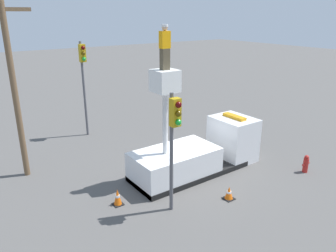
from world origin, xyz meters
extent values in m
plane|color=#565451|center=(0.00, 0.00, 0.00)|extent=(120.00, 120.00, 0.00)
cube|color=black|center=(0.00, 0.00, 0.12)|extent=(5.66, 2.21, 0.24)
cube|color=white|center=(-0.86, 0.00, 0.68)|extent=(3.94, 2.15, 1.37)
cube|color=white|center=(2.83, 0.00, 1.11)|extent=(1.72, 2.15, 2.21)
cube|color=black|center=(3.70, 0.00, 1.55)|extent=(0.03, 1.83, 0.88)
cube|color=orange|center=(2.83, 0.00, 2.28)|extent=(0.36, 1.29, 0.14)
cylinder|color=silver|center=(-1.40, 0.00, 2.80)|extent=(0.22, 0.22, 2.86)
cube|color=white|center=(-1.40, 0.00, 4.58)|extent=(0.97, 0.97, 0.90)
cube|color=brown|center=(-1.40, 0.00, 5.45)|extent=(0.34, 0.26, 0.84)
cube|color=#F29E0C|center=(-1.40, 0.00, 6.20)|extent=(0.40, 0.26, 0.66)
sphere|color=beige|center=(-1.40, 0.00, 6.64)|extent=(0.23, 0.23, 0.23)
cylinder|color=white|center=(-1.40, 0.00, 6.73)|extent=(0.26, 0.26, 0.09)
cylinder|color=#515156|center=(-2.48, -1.95, 2.31)|extent=(0.14, 0.14, 4.61)
cube|color=#B79314|center=(-2.48, -2.16, 3.96)|extent=(0.34, 0.28, 1.00)
sphere|color=#490707|center=(-2.48, -2.34, 4.27)|extent=(0.22, 0.22, 0.22)
sphere|color=#503C07|center=(-2.48, -2.34, 3.96)|extent=(0.22, 0.22, 0.22)
sphere|color=green|center=(-2.48, -2.34, 3.65)|extent=(0.22, 0.22, 0.22)
cylinder|color=#515156|center=(-1.90, 7.70, 2.83)|extent=(0.14, 0.14, 5.67)
cube|color=#B79314|center=(-1.90, 7.49, 5.02)|extent=(0.34, 0.28, 1.00)
sphere|color=#490707|center=(-1.90, 7.31, 5.33)|extent=(0.22, 0.22, 0.22)
sphere|color=#503C07|center=(-1.90, 7.31, 5.02)|extent=(0.22, 0.22, 0.22)
sphere|color=green|center=(-1.90, 7.31, 4.71)|extent=(0.22, 0.22, 0.22)
cylinder|color=#B2231E|center=(4.55, -3.12, 0.35)|extent=(0.25, 0.25, 0.70)
sphere|color=#B2231E|center=(4.55, -3.12, 0.76)|extent=(0.21, 0.21, 0.21)
cylinder|color=#B2231E|center=(4.37, -3.12, 0.42)|extent=(0.12, 0.10, 0.10)
cylinder|color=#B2231E|center=(4.74, -3.12, 0.42)|extent=(0.12, 0.10, 0.10)
cube|color=black|center=(-4.01, -0.47, 0.01)|extent=(0.40, 0.40, 0.03)
cone|color=orange|center=(-4.01, -0.47, 0.34)|extent=(0.33, 0.33, 0.68)
cylinder|color=white|center=(-4.01, -0.47, 0.38)|extent=(0.17, 0.17, 0.10)
cube|color=black|center=(-0.13, -2.72, 0.01)|extent=(0.43, 0.43, 0.03)
cone|color=orange|center=(-0.13, -2.72, 0.28)|extent=(0.35, 0.35, 0.55)
cylinder|color=white|center=(-0.13, -2.72, 0.30)|extent=(0.18, 0.18, 0.08)
cylinder|color=brown|center=(-6.30, 4.30, 3.96)|extent=(0.26, 0.26, 7.93)
cube|color=brown|center=(-6.30, 4.30, 7.33)|extent=(2.20, 0.16, 0.16)
camera|label=1|loc=(-8.91, -10.78, 7.19)|focal=35.00mm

